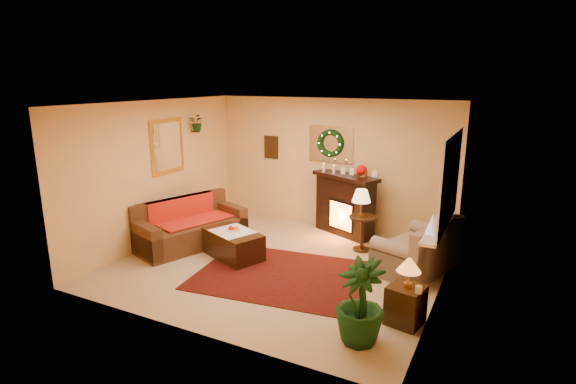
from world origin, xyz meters
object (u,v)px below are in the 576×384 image
at_px(fireplace, 345,207).
at_px(loveseat, 417,244).
at_px(side_table_round, 362,233).
at_px(coffee_table, 233,245).
at_px(sofa, 191,223).
at_px(end_table_square, 406,303).

distance_m(fireplace, loveseat, 1.95).
bearing_deg(side_table_round, coffee_table, -145.44).
xyz_separation_m(sofa, coffee_table, (0.98, -0.12, -0.22)).
xyz_separation_m(loveseat, side_table_round, (-1.02, 0.40, -0.09)).
relative_size(sofa, fireplace, 1.61).
relative_size(loveseat, coffee_table, 1.32).
bearing_deg(end_table_square, fireplace, 122.80).
bearing_deg(end_table_square, sofa, 166.85).
bearing_deg(coffee_table, loveseat, 39.78).
distance_m(end_table_square, coffee_table, 3.22).
xyz_separation_m(loveseat, coffee_table, (-2.89, -0.89, -0.21)).
relative_size(sofa, side_table_round, 3.14).
distance_m(sofa, end_table_square, 4.20).
height_order(fireplace, coffee_table, fireplace).
distance_m(fireplace, coffee_table, 2.39).
xyz_separation_m(sofa, side_table_round, (2.85, 1.17, -0.10)).
xyz_separation_m(side_table_round, coffee_table, (-1.87, -1.29, -0.11)).
relative_size(loveseat, side_table_round, 2.28).
bearing_deg(coffee_table, side_table_round, 57.28).
bearing_deg(sofa, side_table_round, 41.95).
bearing_deg(side_table_round, loveseat, -21.28).
height_order(loveseat, coffee_table, loveseat).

